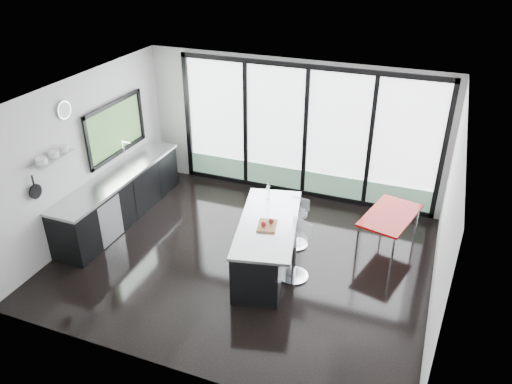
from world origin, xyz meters
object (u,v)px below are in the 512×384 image
at_px(bar_stool_far, 296,229).
at_px(red_table, 388,231).
at_px(island, 264,243).
at_px(bar_stool_near, 294,257).

relative_size(bar_stool_far, red_table, 0.54).
xyz_separation_m(island, bar_stool_far, (0.32, 0.76, -0.10)).
bearing_deg(red_table, island, -145.07).
xyz_separation_m(island, red_table, (1.81, 1.26, -0.11)).
xyz_separation_m(bar_stool_far, red_table, (1.49, 0.50, -0.00)).
distance_m(bar_stool_far, red_table, 1.57).
bearing_deg(bar_stool_far, bar_stool_near, -66.55).
height_order(island, red_table, island).
bearing_deg(island, bar_stool_near, -10.42).
height_order(island, bar_stool_near, island).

